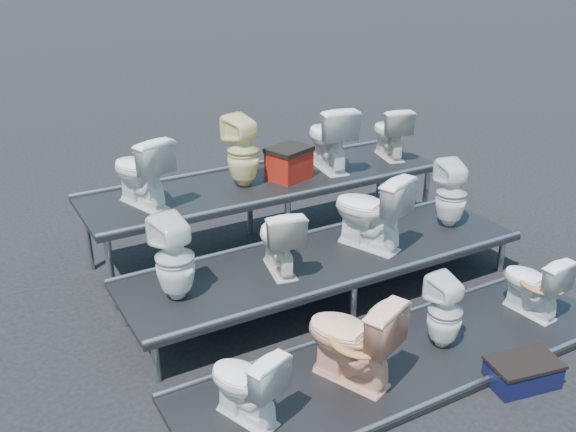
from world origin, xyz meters
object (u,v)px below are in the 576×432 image
toilet_3 (533,283)px  toilet_10 (329,137)px  step_stool (522,374)px  toilet_5 (279,239)px  toilet_9 (243,151)px  toilet_2 (445,312)px  toilet_7 (451,194)px  toilet_11 (390,132)px  red_crate (289,165)px  toilet_6 (370,210)px  toilet_8 (140,171)px  toilet_0 (245,383)px  toilet_1 (351,338)px  toilet_4 (175,258)px

toilet_3 → toilet_10: 2.83m
toilet_3 → step_stool: size_ratio=1.14×
toilet_5 → toilet_9: (0.26, 1.30, 0.46)m
toilet_2 → step_stool: bearing=108.2°
toilet_5 → toilet_7: 2.16m
toilet_11 → step_stool: size_ratio=1.16×
red_crate → toilet_11: bearing=-17.1°
toilet_6 → toilet_10: bearing=-125.8°
toilet_8 → toilet_0: bearing=69.8°
toilet_1 → toilet_4: bearing=-75.7°
toilet_6 → step_stool: 2.14m
toilet_0 → toilet_8: toilet_8 is taller
toilet_5 → toilet_8: (-0.90, 1.30, 0.44)m
toilet_7 → step_stool: (-0.95, -1.99, -0.73)m
toilet_2 → toilet_7: (1.21, 1.30, 0.43)m
toilet_2 → toilet_10: toilet_10 is taller
toilet_7 → toilet_8: (-3.06, 1.30, 0.40)m
toilet_4 → red_crate: toilet_4 is taller
toilet_0 → red_crate: size_ratio=1.43×
toilet_5 → red_crate: bearing=-111.1°
toilet_2 → toilet_4: size_ratio=0.88×
toilet_8 → toilet_10: toilet_10 is taller
toilet_5 → toilet_9: size_ratio=0.84×
toilet_7 → toilet_9: bearing=-23.1°
toilet_0 → toilet_1: (0.95, 0.00, 0.08)m
toilet_2 → toilet_5: 1.66m
toilet_8 → toilet_3: bearing=120.6°
toilet_3 → toilet_5: bearing=-37.3°
toilet_1 → toilet_8: bearing=-94.8°
toilet_3 → toilet_11: (0.22, 2.60, 0.81)m
toilet_5 → toilet_6: bearing=-168.0°
toilet_0 → toilet_6: 2.48m
toilet_4 → toilet_6: 2.09m
toilet_7 → step_stool: bearing=75.9°
toilet_6 → toilet_9: bearing=-80.0°
toilet_4 → toilet_6: toilet_6 is taller
toilet_9 → step_stool: (0.96, -3.29, -1.16)m
toilet_6 → toilet_8: toilet_8 is taller
toilet_8 → toilet_11: (3.19, 0.00, -0.05)m
toilet_4 → toilet_9: 1.88m
red_crate → step_stool: red_crate is taller
toilet_1 → toilet_3: bearing=156.9°
toilet_3 → toilet_6: (-1.01, 1.30, 0.49)m
toilet_0 → toilet_7: bearing=-178.4°
toilet_6 → toilet_11: size_ratio=1.25×
toilet_9 → red_crate: bearing=157.8°
toilet_9 → toilet_8: bearing=-15.2°
toilet_6 → toilet_10: (0.33, 1.30, 0.39)m
toilet_6 → toilet_8: (-1.96, 1.30, 0.37)m
toilet_4 → red_crate: size_ratio=1.72×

